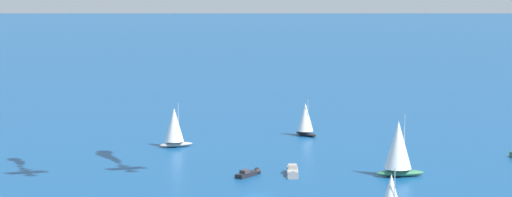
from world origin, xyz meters
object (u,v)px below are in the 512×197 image
Objects in this scene: sailboat_far_port at (174,127)px; sailboat_mid_cluster at (305,119)px; sailboat_offshore at (398,148)px; motorboat_outer_ring_d at (249,173)px; motorboat_outer_ring_b at (293,172)px.

sailboat_far_port is 1.12× the size of sailboat_mid_cluster.
sailboat_offshore reaches higher than motorboat_outer_ring_d.
sailboat_offshore is 30.02m from motorboat_outer_ring_d.
sailboat_offshore is 1.61× the size of motorboat_outer_ring_b.
motorboat_outer_ring_b reaches higher than motorboat_outer_ring_d.
sailboat_mid_cluster is 50.83m from motorboat_outer_ring_d.
sailboat_mid_cluster reaches higher than motorboat_outer_ring_d.
motorboat_outer_ring_b is 8.75m from motorboat_outer_ring_d.
motorboat_outer_ring_d is at bearing -45.71° from motorboat_outer_ring_b.
motorboat_outer_ring_d is (45.93, 21.46, -3.68)m from sailboat_mid_cluster.
sailboat_far_port is at bearing -22.28° from sailboat_mid_cluster.
motorboat_outer_ring_d is (13.61, 34.71, -4.19)m from sailboat_far_port.
sailboat_mid_cluster is at bearing -121.42° from sailboat_offshore.
motorboat_outer_ring_d is at bearing 68.59° from sailboat_far_port.
sailboat_mid_cluster reaches higher than motorboat_outer_ring_b.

